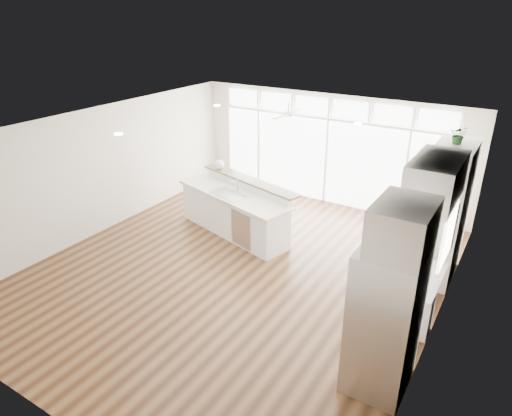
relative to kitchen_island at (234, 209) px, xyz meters
The scene contains 24 objects.
floor 1.66m from the kitchen_island, 52.43° to the right, with size 7.00×8.00×0.02m, color #3B2212.
ceiling 2.64m from the kitchen_island, 52.43° to the right, with size 7.00×8.00×0.02m, color white.
wall_back 3.02m from the kitchen_island, 71.00° to the left, with size 7.00×0.04×2.70m, color beige.
wall_front 5.38m from the kitchen_island, 79.70° to the right, with size 7.00×0.04×2.70m, color beige.
wall_left 2.94m from the kitchen_island, 154.12° to the right, with size 0.04×8.00×2.70m, color beige.
wall_right 4.69m from the kitchen_island, 15.53° to the right, with size 0.04×8.00×2.70m, color beige.
glass_wall 2.91m from the kitchen_island, 70.61° to the left, with size 5.80×0.06×2.08m, color white.
transom_row 3.39m from the kitchen_island, 70.61° to the left, with size 5.90×0.06×0.40m, color white.
desk_window 4.61m from the kitchen_island, 11.99° to the right, with size 0.04×0.85×0.85m, color white.
ceiling_fan 2.51m from the kitchen_island, 73.90° to the left, with size 1.16×1.16×0.32m, color silver.
recessed_lights 2.54m from the kitchen_island, 47.46° to the right, with size 3.40×3.00×0.02m, color white.
oven_cabinet 4.21m from the kitchen_island, ahead, with size 0.64×1.20×2.50m, color white.
desk_nook 4.19m from the kitchen_island, 12.93° to the right, with size 0.72×1.30×0.76m, color white.
upper_cabinets 4.59m from the kitchen_island, 12.80° to the right, with size 0.64×1.30×0.64m, color white.
refrigerator 4.83m from the kitchen_island, 32.49° to the right, with size 0.76×0.90×2.00m, color silver.
fridge_cabinet 5.16m from the kitchen_island, 32.11° to the right, with size 0.64×0.90×0.60m, color white.
framed_photos 4.50m from the kitchen_island, ahead, with size 0.06×0.22×0.80m, color black.
kitchen_island is the anchor object (origin of this frame).
rug 3.90m from the kitchen_island, 15.20° to the right, with size 0.98×0.70×0.01m, color #372311.
office_chair 3.38m from the kitchen_island, 10.39° to the right, with size 0.48×0.44×0.92m, color black.
fishbowl 1.24m from the kitchen_island, 141.88° to the left, with size 0.22×0.22×0.22m, color silver.
monitor 4.13m from the kitchen_island, 13.18° to the right, with size 0.09×0.53×0.44m, color black.
keyboard 3.95m from the kitchen_island, 13.74° to the right, with size 0.13×0.34×0.02m, color white.
potted_plant 4.64m from the kitchen_island, ahead, with size 0.28×0.31×0.25m, color #295F29.
Camera 1 is at (4.18, -6.13, 4.59)m, focal length 32.00 mm.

